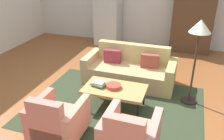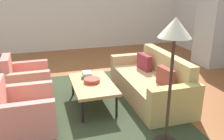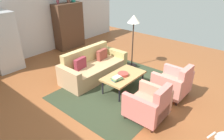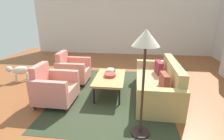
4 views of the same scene
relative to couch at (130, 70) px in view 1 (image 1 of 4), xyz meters
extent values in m
plane|color=brown|center=(-0.09, -1.19, -0.29)|extent=(10.15, 10.15, 0.00)
cube|color=silver|center=(-0.09, 2.95, 1.11)|extent=(8.46, 0.12, 2.80)
cube|color=#2E3724|center=(0.00, -1.14, -0.28)|extent=(3.40, 2.60, 0.01)
cube|color=tan|center=(0.00, -0.09, -0.08)|extent=(1.75, 0.92, 0.42)
cube|color=tan|center=(0.00, 0.27, 0.14)|extent=(1.74, 0.20, 0.86)
cube|color=tan|center=(0.96, -0.10, 0.02)|extent=(0.19, 0.90, 0.62)
cube|color=tan|center=(-0.96, -0.08, 0.02)|extent=(0.19, 0.90, 0.62)
cube|color=brown|center=(0.45, 0.01, 0.29)|extent=(0.41, 0.16, 0.32)
cube|color=maroon|center=(-0.45, 0.02, 0.29)|extent=(0.41, 0.17, 0.32)
cylinder|color=black|center=(-0.53, -0.91, -0.09)|extent=(0.04, 0.04, 0.39)
cylinder|color=black|center=(0.53, -0.91, -0.09)|extent=(0.04, 0.04, 0.39)
cylinder|color=black|center=(-0.53, -1.47, -0.09)|extent=(0.04, 0.04, 0.39)
cylinder|color=black|center=(0.53, -1.47, -0.09)|extent=(0.04, 0.04, 0.39)
cube|color=#AA814B|center=(0.00, -1.19, 0.13)|extent=(1.20, 0.70, 0.05)
cylinder|color=#302218|center=(-0.94, -1.95, -0.24)|extent=(0.05, 0.05, 0.10)
cylinder|color=#36201D|center=(-0.26, -1.94, -0.24)|extent=(0.05, 0.05, 0.10)
cube|color=tan|center=(-0.60, -2.29, -0.04)|extent=(0.57, 0.81, 0.30)
cube|color=#C97167|center=(-0.60, -2.62, 0.20)|extent=(0.56, 0.15, 0.78)
cube|color=#D37067|center=(-0.94, -2.29, 0.09)|extent=(0.13, 0.80, 0.56)
cube|color=tan|center=(-0.26, -2.28, 0.09)|extent=(0.13, 0.80, 0.56)
cylinder|color=#2F2419|center=(0.27, -1.94, -0.24)|extent=(0.05, 0.05, 0.10)
cube|color=tan|center=(0.60, -2.29, -0.04)|extent=(0.57, 0.81, 0.30)
cube|color=tan|center=(0.26, -2.28, 0.09)|extent=(0.13, 0.80, 0.56)
cube|color=tan|center=(0.94, -2.29, 0.09)|extent=(0.13, 0.80, 0.56)
cylinder|color=#AC3A30|center=(-0.03, -1.19, 0.19)|extent=(0.29, 0.29, 0.07)
cube|color=#295B8B|center=(-0.32, -1.21, 0.17)|extent=(0.29, 0.21, 0.02)
cube|color=#53794A|center=(-0.32, -1.21, 0.20)|extent=(0.31, 0.25, 0.03)
cube|color=beige|center=(-0.32, -1.21, 0.23)|extent=(0.22, 0.17, 0.03)
cube|color=#4F3323|center=(1.26, 2.60, 0.61)|extent=(1.20, 0.50, 1.80)
cube|color=#43291C|center=(0.96, 2.85, 0.61)|extent=(0.56, 0.01, 1.51)
cube|color=#3D3420|center=(1.56, 2.85, 0.61)|extent=(0.56, 0.01, 1.51)
cube|color=#B7BABF|center=(-1.43, 2.50, 0.64)|extent=(0.80, 0.70, 1.85)
cylinder|color=#99999E|center=(-1.38, 2.87, 0.73)|extent=(0.02, 0.02, 0.70)
cylinder|color=black|center=(1.40, -0.48, -0.27)|extent=(0.32, 0.32, 0.03)
cylinder|color=#32251D|center=(1.40, -0.48, 0.47)|extent=(0.04, 0.04, 1.45)
cone|color=silver|center=(1.40, -0.48, 1.31)|extent=(0.40, 0.40, 0.24)
camera|label=1|loc=(1.23, -5.01, 2.44)|focal=38.31mm
camera|label=2|loc=(3.84, -2.02, 1.75)|focal=38.27mm
camera|label=3|loc=(-3.82, -4.00, 2.68)|focal=32.22mm
camera|label=4|loc=(3.84, -0.66, 1.66)|focal=27.59mm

